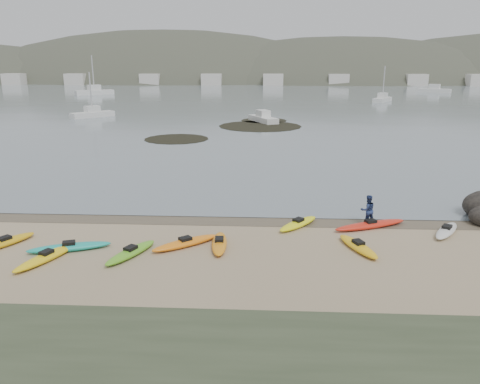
{
  "coord_description": "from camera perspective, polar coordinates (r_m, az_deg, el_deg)",
  "views": [
    {
      "loc": [
        1.27,
        -24.78,
        8.48
      ],
      "look_at": [
        0.0,
        0.0,
        1.5
      ],
      "focal_mm": 35.0,
      "sensor_mm": 36.0,
      "label": 1
    }
  ],
  "objects": [
    {
      "name": "far_town",
      "position": [
        169.97,
        4.66,
        13.48
      ],
      "size": [
        199.0,
        5.0,
        4.0
      ],
      "color": "beige",
      "rests_on": "ground"
    },
    {
      "name": "kayaks",
      "position": [
        22.58,
        -2.72,
        -5.9
      ],
      "size": [
        23.72,
        8.12,
        0.34
      ],
      "color": "red",
      "rests_on": "ground"
    },
    {
      "name": "ground",
      "position": [
        26.22,
        0.0,
        -3.16
      ],
      "size": [
        600.0,
        600.0,
        0.0
      ],
      "primitive_type": "plane",
      "color": "tan",
      "rests_on": "ground"
    },
    {
      "name": "person_east",
      "position": [
        25.79,
        15.31,
        -2.14
      ],
      "size": [
        0.92,
        0.79,
        1.65
      ],
      "primitive_type": "imported",
      "rotation": [
        0.0,
        0.0,
        3.37
      ],
      "color": "navy",
      "rests_on": "ground"
    },
    {
      "name": "far_hills",
      "position": [
        223.38,
        12.9,
        9.06
      ],
      "size": [
        550.0,
        135.0,
        80.0
      ],
      "color": "#384235",
      "rests_on": "ground"
    },
    {
      "name": "water",
      "position": [
        324.89,
        2.8,
        14.21
      ],
      "size": [
        1200.0,
        1200.0,
        0.0
      ],
      "primitive_type": "plane",
      "color": "slate",
      "rests_on": "ground"
    },
    {
      "name": "moored_boats",
      "position": [
        109.7,
        1.59,
        11.58
      ],
      "size": [
        99.28,
        73.27,
        1.34
      ],
      "color": "silver",
      "rests_on": "ground"
    },
    {
      "name": "wet_sand",
      "position": [
        25.94,
        -0.03,
        -3.36
      ],
      "size": [
        60.0,
        60.0,
        0.0
      ],
      "primitive_type": "plane",
      "color": "brown",
      "rests_on": "ground"
    },
    {
      "name": "kelp_mats",
      "position": [
        61.83,
        0.5,
        7.86
      ],
      "size": [
        18.34,
        24.1,
        0.04
      ],
      "color": "black",
      "rests_on": "water"
    }
  ]
}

